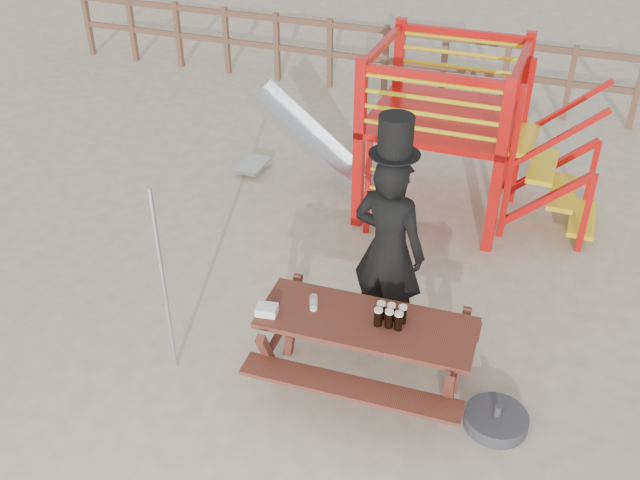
{
  "coord_description": "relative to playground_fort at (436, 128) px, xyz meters",
  "views": [
    {
      "loc": [
        1.63,
        -4.36,
        4.66
      ],
      "look_at": [
        -0.32,
        0.8,
        1.04
      ],
      "focal_mm": 40.0,
      "sensor_mm": 36.0,
      "label": 1
    }
  ],
  "objects": [
    {
      "name": "back_fence",
      "position": [
        -0.12,
        3.42,
        -0.34
      ],
      "size": [
        15.09,
        0.09,
        1.2
      ],
      "color": "brown",
      "rests_on": "ground"
    },
    {
      "name": "playground_fort",
      "position": [
        0.0,
        0.0,
        0.0
      ],
      "size": [
        4.71,
        1.84,
        2.1
      ],
      "color": "red",
      "rests_on": "ground"
    },
    {
      "name": "parasol_base",
      "position": [
        1.41,
        -3.46,
        -1.01
      ],
      "size": [
        0.54,
        0.54,
        0.23
      ],
      "color": "#343439",
      "rests_on": "ground"
    },
    {
      "name": "metal_pole",
      "position": [
        -1.52,
        -3.79,
        -0.12
      ],
      "size": [
        0.04,
        0.04,
        1.91
      ],
      "primitive_type": "cylinder",
      "color": "#B2B2B7",
      "rests_on": "ground"
    },
    {
      "name": "ground",
      "position": [
        -0.12,
        -3.58,
        -1.07
      ],
      "size": [
        60.0,
        60.0,
        0.0
      ],
      "primitive_type": "plane",
      "color": "#C5B299",
      "rests_on": "ground"
    },
    {
      "name": "stout_pints",
      "position": [
        0.4,
        -3.34,
        -0.26
      ],
      "size": [
        0.26,
        0.18,
        0.17
      ],
      "color": "black",
      "rests_on": "picnic_table"
    },
    {
      "name": "picnic_table",
      "position": [
        0.21,
        -3.37,
        -0.61
      ],
      "size": [
        1.93,
        1.37,
        0.73
      ],
      "rotation": [
        0.0,
        0.0,
        0.05
      ],
      "color": "maroon",
      "rests_on": "ground"
    },
    {
      "name": "paper_bag",
      "position": [
        -0.64,
        -3.59,
        -0.31
      ],
      "size": [
        0.2,
        0.17,
        0.08
      ],
      "primitive_type": "cube",
      "rotation": [
        0.0,
        0.0,
        0.16
      ],
      "color": "white",
      "rests_on": "picnic_table"
    },
    {
      "name": "empty_glasses",
      "position": [
        -0.28,
        -3.39,
        -0.28
      ],
      "size": [
        0.07,
        0.07,
        0.15
      ],
      "color": "silver",
      "rests_on": "picnic_table"
    },
    {
      "name": "man_with_hat",
      "position": [
        0.17,
        -2.64,
        -0.03
      ],
      "size": [
        0.8,
        0.61,
        2.32
      ],
      "rotation": [
        0.0,
        0.0,
        2.94
      ],
      "color": "black",
      "rests_on": "ground"
    }
  ]
}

